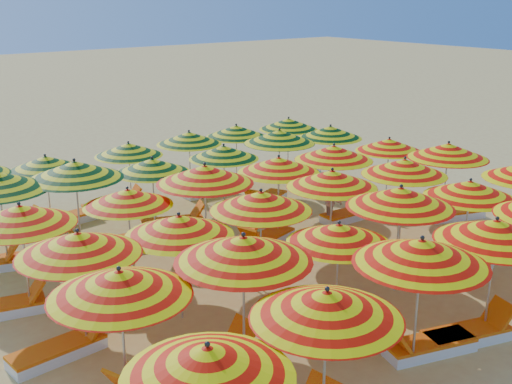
% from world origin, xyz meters
% --- Properties ---
extents(ground, '(120.00, 120.00, 0.00)m').
position_xyz_m(ground, '(0.00, 0.00, 0.00)').
color(ground, '#D6B65F').
rests_on(ground, ground).
extents(umbrella_0, '(2.73, 2.73, 2.28)m').
position_xyz_m(umbrella_0, '(-5.48, -5.58, 2.01)').
color(umbrella_0, silver).
rests_on(umbrella_0, ground).
extents(umbrella_1, '(2.81, 2.81, 2.34)m').
position_xyz_m(umbrella_1, '(-3.41, -5.47, 2.06)').
color(umbrella_1, silver).
rests_on(umbrella_1, ground).
extents(umbrella_2, '(2.89, 2.89, 2.42)m').
position_xyz_m(umbrella_2, '(-0.96, -5.17, 2.13)').
color(umbrella_2, silver).
rests_on(umbrella_2, ground).
extents(umbrella_3, '(2.56, 2.56, 2.37)m').
position_xyz_m(umbrella_3, '(1.01, -5.31, 2.08)').
color(umbrella_3, silver).
rests_on(umbrella_3, ground).
extents(umbrella_6, '(2.79, 2.79, 2.35)m').
position_xyz_m(umbrella_6, '(-5.38, -3.06, 2.06)').
color(umbrella_6, silver).
rests_on(umbrella_6, ground).
extents(umbrella_7, '(2.36, 2.36, 2.48)m').
position_xyz_m(umbrella_7, '(-3.27, -3.35, 2.18)').
color(umbrella_7, silver).
rests_on(umbrella_7, ground).
extents(umbrella_8, '(2.21, 2.21, 2.13)m').
position_xyz_m(umbrella_8, '(-0.95, -3.26, 1.88)').
color(umbrella_8, silver).
rests_on(umbrella_8, ground).
extents(umbrella_9, '(3.03, 3.03, 2.43)m').
position_xyz_m(umbrella_9, '(1.09, -3.03, 2.13)').
color(umbrella_9, silver).
rests_on(umbrella_9, ground).
extents(umbrella_10, '(2.32, 2.32, 2.21)m').
position_xyz_m(umbrella_10, '(3.31, -3.21, 1.94)').
color(umbrella_10, silver).
rests_on(umbrella_10, ground).
extents(umbrella_12, '(2.41, 2.41, 2.34)m').
position_xyz_m(umbrella_12, '(-5.22, -1.16, 2.06)').
color(umbrella_12, silver).
rests_on(umbrella_12, ground).
extents(umbrella_13, '(2.80, 2.80, 2.24)m').
position_xyz_m(umbrella_13, '(-3.23, -1.24, 1.97)').
color(umbrella_13, silver).
rests_on(umbrella_13, ground).
extents(umbrella_14, '(2.83, 2.83, 2.32)m').
position_xyz_m(umbrella_14, '(-1.19, -1.19, 2.04)').
color(umbrella_14, silver).
rests_on(umbrella_14, ground).
extents(umbrella_15, '(2.76, 2.76, 2.31)m').
position_xyz_m(umbrella_15, '(1.21, -0.87, 2.03)').
color(umbrella_15, silver).
rests_on(umbrella_15, ground).
extents(umbrella_16, '(2.37, 2.37, 2.30)m').
position_xyz_m(umbrella_16, '(3.42, -1.22, 2.03)').
color(umbrella_16, silver).
rests_on(umbrella_16, ground).
extents(umbrella_17, '(2.60, 2.60, 2.36)m').
position_xyz_m(umbrella_17, '(5.57, -0.97, 2.08)').
color(umbrella_17, silver).
rests_on(umbrella_17, ground).
extents(umbrella_18, '(2.65, 2.65, 2.33)m').
position_xyz_m(umbrella_18, '(-5.50, 1.01, 2.05)').
color(umbrella_18, silver).
rests_on(umbrella_18, ground).
extents(umbrella_19, '(2.42, 2.42, 2.14)m').
position_xyz_m(umbrella_19, '(-3.05, 1.23, 1.88)').
color(umbrella_19, silver).
rests_on(umbrella_19, ground).
extents(umbrella_20, '(2.45, 2.45, 2.45)m').
position_xyz_m(umbrella_20, '(-1.20, 0.92, 2.16)').
color(umbrella_20, silver).
rests_on(umbrella_20, ground).
extents(umbrella_21, '(2.69, 2.69, 2.26)m').
position_xyz_m(umbrella_21, '(1.14, 1.01, 1.99)').
color(umbrella_21, silver).
rests_on(umbrella_21, ground).
extents(umbrella_22, '(2.74, 2.74, 2.31)m').
position_xyz_m(umbrella_22, '(3.06, 0.94, 2.03)').
color(umbrella_22, silver).
rests_on(umbrella_22, ground).
extents(umbrella_23, '(2.67, 2.67, 2.13)m').
position_xyz_m(umbrella_23, '(5.54, 1.10, 1.87)').
color(umbrella_23, silver).
rests_on(umbrella_23, ground).
extents(umbrella_25, '(2.81, 2.81, 2.45)m').
position_xyz_m(umbrella_25, '(-3.44, 3.18, 2.16)').
color(umbrella_25, silver).
rests_on(umbrella_25, ground).
extents(umbrella_26, '(2.31, 2.31, 2.13)m').
position_xyz_m(umbrella_26, '(-1.27, 3.33, 1.88)').
color(umbrella_26, silver).
rests_on(umbrella_26, ground).
extents(umbrella_27, '(2.62, 2.62, 2.13)m').
position_xyz_m(umbrella_27, '(1.08, 3.38, 1.88)').
color(umbrella_27, silver).
rests_on(umbrella_27, ground).
extents(umbrella_28, '(2.33, 2.33, 2.32)m').
position_xyz_m(umbrella_28, '(3.19, 3.42, 2.04)').
color(umbrella_28, silver).
rests_on(umbrella_28, ground).
extents(umbrella_29, '(2.25, 2.25, 2.20)m').
position_xyz_m(umbrella_29, '(5.25, 3.32, 1.93)').
color(umbrella_29, silver).
rests_on(umbrella_29, ground).
extents(umbrella_31, '(2.41, 2.41, 2.13)m').
position_xyz_m(umbrella_31, '(-3.39, 5.32, 1.88)').
color(umbrella_31, silver).
rests_on(umbrella_31, ground).
extents(umbrella_32, '(2.46, 2.46, 2.11)m').
position_xyz_m(umbrella_32, '(-0.87, 5.45, 1.86)').
color(umbrella_32, silver).
rests_on(umbrella_32, ground).
extents(umbrella_33, '(2.40, 2.40, 2.17)m').
position_xyz_m(umbrella_33, '(1.24, 5.49, 1.91)').
color(umbrella_33, silver).
rests_on(umbrella_33, ground).
extents(umbrella_34, '(2.23, 2.23, 2.13)m').
position_xyz_m(umbrella_34, '(3.12, 5.56, 1.87)').
color(umbrella_34, silver).
rests_on(umbrella_34, ground).
extents(umbrella_35, '(2.69, 2.69, 2.16)m').
position_xyz_m(umbrella_35, '(5.18, 5.31, 1.90)').
color(umbrella_35, silver).
rests_on(umbrella_35, ground).
extents(lounger_1, '(1.83, 1.06, 0.69)m').
position_xyz_m(lounger_1, '(-0.46, -5.09, 0.15)').
color(lounger_1, white).
rests_on(lounger_1, ground).
extents(lounger_2, '(1.83, 1.06, 0.69)m').
position_xyz_m(lounger_2, '(0.51, -5.30, 0.15)').
color(lounger_2, white).
rests_on(lounger_2, ground).
extents(lounger_4, '(1.83, 1.13, 0.69)m').
position_xyz_m(lounger_4, '(-4.88, -2.96, 0.15)').
color(lounger_4, white).
rests_on(lounger_4, ground).
extents(lounger_5, '(1.79, 0.77, 0.69)m').
position_xyz_m(lounger_5, '(-3.77, -3.16, 0.15)').
color(lounger_5, white).
rests_on(lounger_5, ground).
extents(lounger_6, '(1.82, 1.20, 0.69)m').
position_xyz_m(lounger_6, '(3.90, -3.36, 0.15)').
color(lounger_6, white).
rests_on(lounger_6, ground).
extents(lounger_7, '(1.78, 0.73, 0.69)m').
position_xyz_m(lounger_7, '(-5.72, -1.14, 0.15)').
color(lounger_7, white).
rests_on(lounger_7, ground).
extents(lounger_8, '(1.83, 1.11, 0.69)m').
position_xyz_m(lounger_8, '(6.07, -0.98, 0.15)').
color(lounger_8, white).
rests_on(lounger_8, ground).
extents(lounger_9, '(1.82, 0.97, 0.69)m').
position_xyz_m(lounger_9, '(-6.00, 1.10, 0.15)').
color(lounger_9, white).
rests_on(lounger_9, ground).
extents(lounger_10, '(1.83, 1.14, 0.69)m').
position_xyz_m(lounger_10, '(-0.60, 1.05, 0.15)').
color(lounger_10, white).
rests_on(lounger_10, ground).
extents(lounger_11, '(1.82, 1.01, 0.69)m').
position_xyz_m(lounger_11, '(0.55, 0.78, 0.15)').
color(lounger_11, white).
rests_on(lounger_11, ground).
extents(lounger_12, '(1.76, 0.67, 0.69)m').
position_xyz_m(lounger_12, '(3.66, 0.82, 0.15)').
color(lounger_12, white).
rests_on(lounger_12, ground).
extents(lounger_14, '(1.82, 0.98, 0.69)m').
position_xyz_m(lounger_14, '(-2.94, 3.02, 0.15)').
color(lounger_14, white).
rests_on(lounger_14, ground).
extents(lounger_15, '(1.82, 1.19, 0.69)m').
position_xyz_m(lounger_15, '(-0.67, 3.31, 0.15)').
color(lounger_15, white).
rests_on(lounger_15, ground).
extents(lounger_16, '(1.82, 1.18, 0.69)m').
position_xyz_m(lounger_16, '(2.59, 3.36, 0.15)').
color(lounger_16, white).
rests_on(lounger_16, ground).
extents(lounger_18, '(1.78, 0.75, 0.69)m').
position_xyz_m(lounger_18, '(-2.89, 5.48, 0.15)').
color(lounger_18, white).
rests_on(lounger_18, ground).
extents(lounger_19, '(1.81, 0.92, 0.69)m').
position_xyz_m(lounger_19, '(-1.37, 5.66, 0.15)').
color(lounger_19, white).
rests_on(lounger_19, ground).
extents(lounger_20, '(1.74, 0.59, 0.69)m').
position_xyz_m(lounger_20, '(1.75, 5.34, 0.15)').
color(lounger_20, white).
rests_on(lounger_20, ground).
extents(lounger_21, '(1.76, 0.67, 0.69)m').
position_xyz_m(lounger_21, '(5.69, 5.33, 0.15)').
color(lounger_21, white).
rests_on(lounger_21, ground).
extents(beachgoer_b, '(0.75, 0.78, 1.27)m').
position_xyz_m(beachgoer_b, '(3.12, 0.96, 0.63)').
color(beachgoer_b, tan).
rests_on(beachgoer_b, ground).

